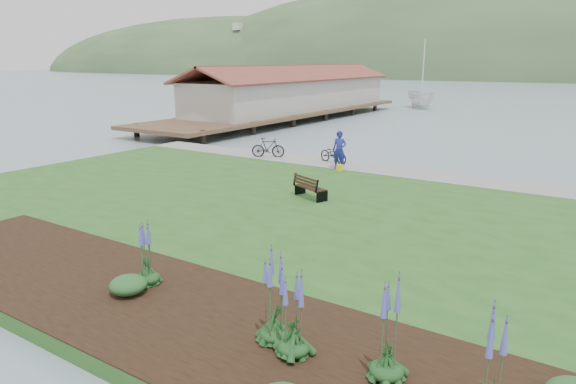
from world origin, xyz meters
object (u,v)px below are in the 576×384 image
object	(u,v)px
bicycle_a	(333,154)
person	(339,147)
park_bench	(309,187)
sailboat	(421,108)

from	to	relation	value
bicycle_a	person	bearing A→B (deg)	-123.76
park_bench	sailboat	size ratio (longest dim) A/B	0.06
person	sailboat	distance (m)	41.37
park_bench	person	world-z (taller)	person
person	park_bench	bearing A→B (deg)	-85.19
park_bench	bicycle_a	size ratio (longest dim) A/B	0.85
bicycle_a	sailboat	bearing A→B (deg)	30.01
park_bench	bicycle_a	world-z (taller)	bicycle_a
park_bench	person	xyz separation A→B (m)	(-1.67, 5.79, 0.69)
park_bench	sailboat	xyz separation A→B (m)	(-11.34, 45.98, -0.88)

